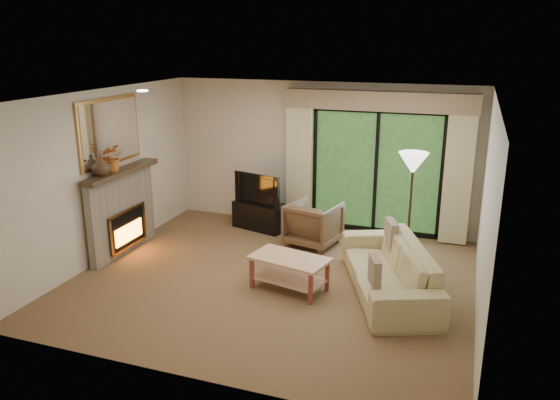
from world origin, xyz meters
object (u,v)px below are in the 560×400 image
(media_console, at_px, (260,216))
(coffee_table, at_px, (289,273))
(armchair, at_px, (313,224))
(sofa, at_px, (388,268))

(media_console, xyz_separation_m, coffee_table, (1.28, -2.18, -0.01))
(armchair, relative_size, sofa, 0.34)
(media_console, height_order, armchair, armchair)
(sofa, bearing_deg, coffee_table, -95.51)
(media_console, bearing_deg, coffee_table, -44.28)
(media_console, relative_size, sofa, 0.41)
(armchair, distance_m, coffee_table, 1.74)
(media_console, height_order, sofa, sofa)
(media_console, bearing_deg, sofa, -19.87)
(sofa, bearing_deg, media_console, -146.86)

